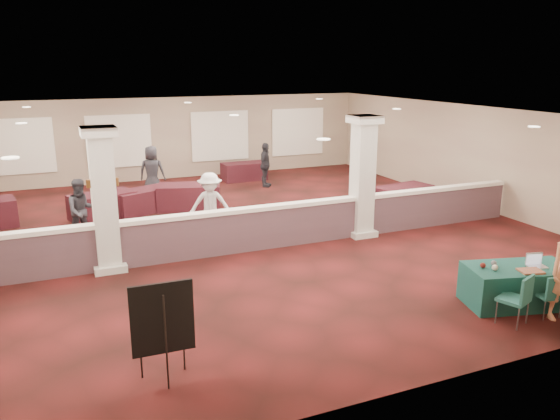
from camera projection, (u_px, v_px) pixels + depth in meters
name	position (u px, v px, depth m)	size (l,w,h in m)	color
ground	(237.00, 233.00, 14.90)	(16.00, 16.00, 0.00)	#461111
wall_back	(171.00, 138.00, 21.59)	(16.00, 0.04, 3.20)	gray
wall_front	(423.00, 284.00, 7.37)	(16.00, 0.04, 3.20)	gray
wall_right	(472.00, 156.00, 17.50)	(0.04, 16.00, 3.20)	gray
ceiling	(234.00, 115.00, 14.06)	(16.00, 16.00, 0.02)	white
partition_wall	(256.00, 228.00, 13.42)	(15.60, 0.28, 1.10)	#51373F
column_left	(104.00, 199.00, 11.82)	(0.72, 0.72, 3.20)	beige
column_right	(363.00, 176.00, 14.27)	(0.72, 0.72, 3.20)	beige
sconce_left	(89.00, 184.00, 11.62)	(0.12, 0.12, 0.18)	brown
sconce_right	(116.00, 181.00, 11.83)	(0.12, 0.12, 0.18)	brown
near_table	(518.00, 285.00, 10.41)	(1.97, 0.98, 0.76)	#103E38
conf_chair_main	(551.00, 292.00, 9.84)	(0.47, 0.47, 0.82)	#206056
conf_chair_side	(519.00, 296.00, 9.52)	(0.61, 0.61, 0.94)	#206056
easel_board	(162.00, 320.00, 7.72)	(0.90, 0.46, 1.53)	black
far_table_front_left	(103.00, 205.00, 16.26)	(1.85, 0.93, 0.75)	black
far_table_front_center	(189.00, 197.00, 17.25)	(1.94, 0.97, 0.79)	black
far_table_front_right	(403.00, 198.00, 17.23)	(1.84, 0.92, 0.75)	black
far_table_back_center	(142.00, 201.00, 16.90)	(1.76, 0.88, 0.71)	black
far_table_back_right	(244.00, 171.00, 21.53)	(1.71, 0.85, 0.69)	black
attendee_a	(82.00, 211.00, 13.93)	(0.80, 0.44, 1.66)	black
attendee_b	(210.00, 205.00, 14.40)	(1.10, 0.51, 1.72)	silver
attendee_c	(265.00, 165.00, 20.25)	(0.97, 0.46, 1.65)	black
attendee_d	(152.00, 172.00, 18.66)	(0.88, 0.47, 1.78)	black
laptop_base	(537.00, 267.00, 10.30)	(0.34, 0.24, 0.02)	silver
laptop_screen	(534.00, 258.00, 10.39)	(0.34, 0.01, 0.23)	silver
screen_glow	(534.00, 259.00, 10.38)	(0.31, 0.00, 0.20)	silver
knitting	(531.00, 271.00, 10.07)	(0.41, 0.31, 0.03)	#BF4F1E
yarn_cream	(495.00, 268.00, 10.12)	(0.11, 0.11, 0.11)	beige
yarn_red	(483.00, 265.00, 10.25)	(0.10, 0.10, 0.10)	maroon
yarn_grey	(494.00, 263.00, 10.35)	(0.11, 0.11, 0.11)	#4B4B50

